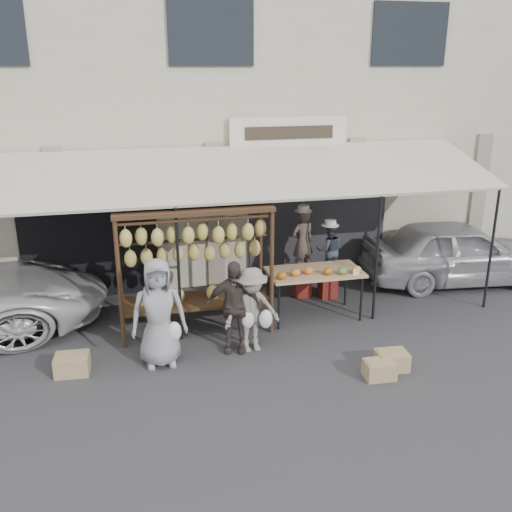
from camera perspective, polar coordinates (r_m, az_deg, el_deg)
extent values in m
plane|color=#2D2D30|center=(9.01, -0.17, -10.83)|extent=(90.00, 90.00, 0.00)
cube|color=beige|center=(14.28, -6.34, 14.78)|extent=(24.00, 6.00, 7.00)
cube|color=#232328|center=(12.21, 6.20, 3.42)|extent=(3.00, 0.10, 2.50)
cube|color=black|center=(11.57, -16.36, 1.89)|extent=(2.60, 0.10, 2.50)
cube|color=silver|center=(11.59, 3.29, 12.25)|extent=(2.40, 0.10, 0.60)
cube|color=beige|center=(10.26, -3.14, 8.32)|extent=(10.00, 2.34, 0.63)
cylinder|color=black|center=(9.41, -7.72, -1.95)|extent=(0.05, 0.05, 2.30)
cylinder|color=black|center=(10.31, 11.98, -0.35)|extent=(0.05, 0.05, 2.30)
cylinder|color=black|center=(11.46, 22.47, 0.54)|extent=(0.05, 0.05, 2.30)
cylinder|color=#462C1B|center=(9.31, -13.48, -2.88)|extent=(0.07, 0.07, 2.20)
cylinder|color=#462C1B|center=(9.60, 1.58, -1.69)|extent=(0.07, 0.07, 2.20)
cylinder|color=#462C1B|center=(10.06, -13.53, -1.25)|extent=(0.07, 0.07, 2.20)
cylinder|color=#462C1B|center=(10.33, 0.44, -0.19)|extent=(0.07, 0.07, 2.20)
cube|color=#462C1B|center=(9.42, -6.38, 4.82)|extent=(2.60, 0.90, 0.07)
cylinder|color=#462C1B|center=(9.12, -6.08, 3.58)|extent=(2.50, 0.05, 0.05)
cylinder|color=#462C1B|center=(9.79, -6.62, 4.61)|extent=(2.50, 0.05, 0.05)
cylinder|color=#462C1B|center=(9.57, -6.27, 1.62)|extent=(2.50, 0.05, 0.05)
cube|color=#462C1B|center=(9.94, -6.04, -4.45)|extent=(2.50, 0.80, 0.05)
ellipsoid|color=#D7C363|center=(9.11, -12.90, 1.74)|extent=(0.20, 0.18, 0.30)
ellipsoid|color=#D7C363|center=(9.27, -11.40, 1.94)|extent=(0.20, 0.18, 0.30)
ellipsoid|color=#D7C363|center=(9.13, -9.83, 1.85)|extent=(0.20, 0.18, 0.30)
ellipsoid|color=#D7C363|center=(9.29, -8.39, 2.15)|extent=(0.20, 0.18, 0.30)
ellipsoid|color=#D7C363|center=(9.17, -6.78, 2.06)|extent=(0.20, 0.18, 0.30)
ellipsoid|color=#D7C363|center=(9.34, -5.41, 2.45)|extent=(0.20, 0.18, 0.30)
ellipsoid|color=#D7C363|center=(9.24, -3.77, 2.10)|extent=(0.20, 0.18, 0.30)
ellipsoid|color=#D7C363|center=(9.43, -2.45, 2.41)|extent=(0.20, 0.18, 0.30)
ellipsoid|color=#D7C363|center=(9.32, -0.80, 2.44)|extent=(0.20, 0.18, 0.30)
ellipsoid|color=#D7C363|center=(9.51, 0.44, 2.85)|extent=(0.20, 0.18, 0.30)
ellipsoid|color=#D7C363|center=(9.58, -12.45, -0.26)|extent=(0.20, 0.18, 0.30)
ellipsoid|color=#D7C363|center=(9.59, -10.89, -0.10)|extent=(0.20, 0.18, 0.30)
ellipsoid|color=#D7C363|center=(9.60, -9.32, -0.02)|extent=(0.20, 0.18, 0.30)
ellipsoid|color=#D7C363|center=(9.61, -7.77, 0.20)|extent=(0.20, 0.18, 0.30)
ellipsoid|color=#D7C363|center=(9.64, -6.22, 0.37)|extent=(0.20, 0.18, 0.30)
ellipsoid|color=#D7C363|center=(9.68, -4.67, 0.27)|extent=(0.20, 0.18, 0.30)
ellipsoid|color=#D7C363|center=(9.71, -3.15, 0.55)|extent=(0.20, 0.18, 0.30)
ellipsoid|color=#D7C363|center=(9.76, -1.63, 0.60)|extent=(0.20, 0.18, 0.30)
ellipsoid|color=#D7C363|center=(9.81, -0.13, 0.81)|extent=(0.20, 0.18, 0.30)
cube|color=tan|center=(10.33, 5.89, -1.60)|extent=(1.70, 0.90, 0.05)
cylinder|color=black|center=(9.96, 2.29, -5.11)|extent=(0.04, 0.04, 0.85)
cylinder|color=black|center=(10.45, 10.47, -4.25)|extent=(0.04, 0.04, 0.85)
cylinder|color=black|center=(10.61, 1.22, -3.55)|extent=(0.04, 0.04, 0.85)
cylinder|color=black|center=(11.08, 8.96, -2.81)|extent=(0.04, 0.04, 0.85)
ellipsoid|color=#B25919|center=(9.85, 2.60, -1.97)|extent=(0.18, 0.14, 0.14)
ellipsoid|color=orange|center=(10.01, 3.97, -1.65)|extent=(0.18, 0.14, 0.14)
ellipsoid|color=orange|center=(10.12, 5.27, -1.46)|extent=(0.18, 0.14, 0.14)
ellipsoid|color=#B25919|center=(10.13, 7.25, -1.51)|extent=(0.18, 0.14, 0.14)
ellipsoid|color=#598C33|center=(10.18, 8.62, -1.47)|extent=(0.18, 0.14, 0.14)
ellipsoid|color=gold|center=(10.28, 10.01, -1.34)|extent=(0.18, 0.14, 0.14)
imported|color=brown|center=(11.19, 4.69, 1.37)|extent=(0.56, 0.44, 1.34)
imported|color=#363B4A|center=(11.23, 7.34, 0.60)|extent=(0.56, 0.45, 1.07)
imported|color=gray|center=(8.79, -9.72, -5.62)|extent=(0.85, 0.55, 1.72)
imported|color=#3F3733|center=(9.12, -2.25, -5.09)|extent=(0.96, 0.59, 1.53)
imported|color=gray|center=(9.13, -0.43, -5.42)|extent=(0.97, 0.62, 1.42)
cube|color=maroon|center=(11.49, 4.57, -2.91)|extent=(0.38, 0.38, 0.45)
cube|color=maroon|center=(11.49, 7.18, -3.00)|extent=(0.41, 0.41, 0.45)
cube|color=tan|center=(8.81, 12.23, -11.05)|extent=(0.46, 0.36, 0.26)
cube|color=tan|center=(9.08, 13.41, -10.13)|extent=(0.50, 0.39, 0.28)
cube|color=tan|center=(9.15, -17.91, -10.27)|extent=(0.52, 0.41, 0.30)
imported|color=#A3A2A8|center=(12.75, 19.53, 0.41)|extent=(4.14, 2.02, 1.36)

